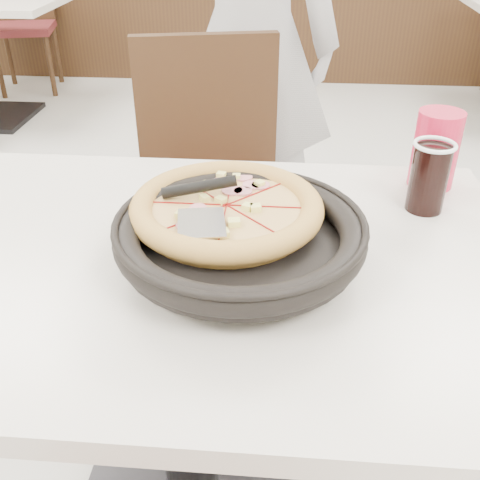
# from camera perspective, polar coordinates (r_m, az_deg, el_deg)

# --- Properties ---
(floor) EXTENTS (7.00, 7.00, 0.00)m
(floor) POSITION_cam_1_polar(r_m,az_deg,el_deg) (1.66, -7.54, -19.04)
(floor) COLOR #ADADA9
(floor) RESTS_ON ground
(wainscot_back) EXTENTS (5.90, 0.03, 1.10)m
(wainscot_back) POSITION_cam_1_polar(r_m,az_deg,el_deg) (4.57, 1.11, 22.53)
(wainscot_back) COLOR black
(wainscot_back) RESTS_ON floor
(main_table) EXTENTS (1.20, 0.80, 0.75)m
(main_table) POSITION_cam_1_polar(r_m,az_deg,el_deg) (1.22, -5.35, -16.15)
(main_table) COLOR silver
(main_table) RESTS_ON floor
(chair_far) EXTENTS (0.50, 0.50, 0.95)m
(chair_far) POSITION_cam_1_polar(r_m,az_deg,el_deg) (1.65, -2.60, 2.45)
(chair_far) COLOR black
(chair_far) RESTS_ON floor
(trivet) EXTENTS (0.13, 0.13, 0.04)m
(trivet) POSITION_cam_1_polar(r_m,az_deg,el_deg) (0.98, -0.05, 0.28)
(trivet) COLOR black
(trivet) RESTS_ON main_table
(pizza_pan) EXTENTS (0.39, 0.39, 0.01)m
(pizza_pan) POSITION_cam_1_polar(r_m,az_deg,el_deg) (0.92, 0.00, -0.43)
(pizza_pan) COLOR black
(pizza_pan) RESTS_ON trivet
(pizza) EXTENTS (0.29, 0.29, 0.02)m
(pizza) POSITION_cam_1_polar(r_m,az_deg,el_deg) (0.96, -1.36, 2.43)
(pizza) COLOR #C29242
(pizza) RESTS_ON pizza_pan
(pizza_server) EXTENTS (0.09, 0.10, 0.00)m
(pizza_server) POSITION_cam_1_polar(r_m,az_deg,el_deg) (0.88, -3.94, 1.76)
(pizza_server) COLOR white
(pizza_server) RESTS_ON pizza
(cola_glass) EXTENTS (0.07, 0.07, 0.13)m
(cola_glass) POSITION_cam_1_polar(r_m,az_deg,el_deg) (1.14, 18.61, 5.89)
(cola_glass) COLOR black
(cola_glass) RESTS_ON main_table
(red_cup) EXTENTS (0.09, 0.09, 0.16)m
(red_cup) POSITION_cam_1_polar(r_m,az_deg,el_deg) (1.24, 19.25, 8.69)
(red_cup) COLOR red
(red_cup) RESTS_ON main_table
(diner_person) EXTENTS (0.73, 0.60, 1.72)m
(diner_person) POSITION_cam_1_polar(r_m,az_deg,el_deg) (2.03, 0.99, 19.81)
(diner_person) COLOR #B2B1B6
(diner_person) RESTS_ON floor
(bg_chair_left_far) EXTENTS (0.50, 0.50, 0.95)m
(bg_chair_left_far) POSITION_cam_1_polar(r_m,az_deg,el_deg) (4.62, -21.26, 19.73)
(bg_chair_left_far) COLOR black
(bg_chair_left_far) RESTS_ON floor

